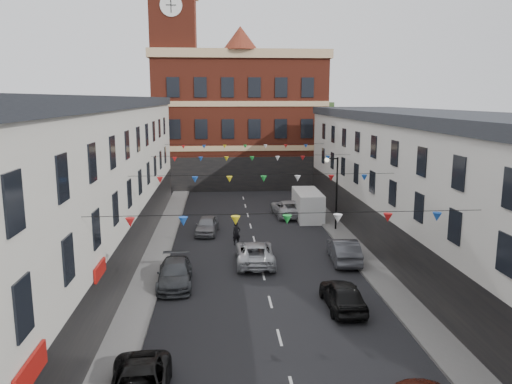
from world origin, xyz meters
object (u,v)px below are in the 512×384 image
object	(u,v)px
white_van	(308,205)
car_right_e	(344,250)
street_lamp	(334,183)
pedestrian	(236,234)
car_left_d	(175,274)
car_right_f	(287,208)
car_right_d	(343,295)
moving_car	(255,253)
car_left_e	(207,225)

from	to	relation	value
white_van	car_right_e	bearing A→B (deg)	-88.07
street_lamp	pedestrian	size ratio (longest dim) A/B	3.55
car_left_d	car_right_f	size ratio (longest dim) A/B	0.91
car_right_d	car_right_f	xyz separation A→B (m)	(0.00, 20.53, -0.01)
street_lamp	car_right_e	world-z (taller)	street_lamp
street_lamp	car_right_d	distance (m)	15.69
street_lamp	moving_car	xyz separation A→B (m)	(-6.90, -7.66, -3.18)
car_right_d	pedestrian	xyz separation A→B (m)	(-4.98, 11.70, 0.11)
car_left_d	white_van	bearing A→B (deg)	54.10
car_left_d	moving_car	size ratio (longest dim) A/B	0.91
car_left_e	car_right_d	distance (m)	16.64
car_right_f	street_lamp	bearing A→B (deg)	113.43
car_left_e	car_right_d	world-z (taller)	car_right_d
car_left_d	pedestrian	bearing A→B (deg)	61.85
moving_car	street_lamp	bearing A→B (deg)	-130.70
car_right_d	pedestrian	distance (m)	12.72
car_left_e	car_left_d	bearing A→B (deg)	-92.11
car_right_d	moving_car	xyz separation A→B (m)	(-3.95, 7.41, -0.01)
street_lamp	car_right_e	size ratio (longest dim) A/B	1.27
car_right_f	car_left_d	bearing A→B (deg)	57.05
street_lamp	car_right_f	xyz separation A→B (m)	(-2.95, 5.45, -3.17)
moving_car	pedestrian	xyz separation A→B (m)	(-1.03, 4.29, 0.12)
pedestrian	car_right_f	bearing A→B (deg)	39.11
car_right_d	moving_car	size ratio (longest dim) A/B	0.83
moving_car	white_van	distance (m)	13.33
street_lamp	car_right_e	distance (m)	8.44
car_left_d	white_van	world-z (taller)	white_van
car_right_f	pedestrian	distance (m)	10.13
car_left_e	car_right_e	size ratio (longest dim) A/B	0.86
street_lamp	car_left_e	size ratio (longest dim) A/B	1.49
car_left_e	car_right_e	bearing A→B (deg)	-34.03
white_van	pedestrian	world-z (taller)	white_van
car_left_e	car_right_f	world-z (taller)	car_right_f
car_left_d	car_left_e	xyz separation A→B (m)	(1.61, 11.08, -0.00)
car_left_d	car_right_d	size ratio (longest dim) A/B	1.10
street_lamp	car_left_d	size ratio (longest dim) A/B	1.26
car_right_f	moving_car	world-z (taller)	car_right_f
car_right_f	moving_car	size ratio (longest dim) A/B	1.01
moving_car	car_right_f	bearing A→B (deg)	-105.46
car_left_d	car_right_e	size ratio (longest dim) A/B	1.01
car_right_e	white_van	xyz separation A→B (m)	(-0.23, 12.18, 0.45)
car_left_d	car_right_e	world-z (taller)	car_right_e
car_right_f	pedestrian	bearing A→B (deg)	55.55
car_right_d	pedestrian	size ratio (longest dim) A/B	2.57
car_right_e	white_van	distance (m)	12.19
car_right_e	moving_car	size ratio (longest dim) A/B	0.90
street_lamp	moving_car	world-z (taller)	street_lamp
street_lamp	car_left_e	xyz separation A→B (m)	(-10.15, -0.08, -3.22)
car_right_f	pedestrian	size ratio (longest dim) A/B	3.11
car_left_e	moving_car	bearing A→B (deg)	-60.62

